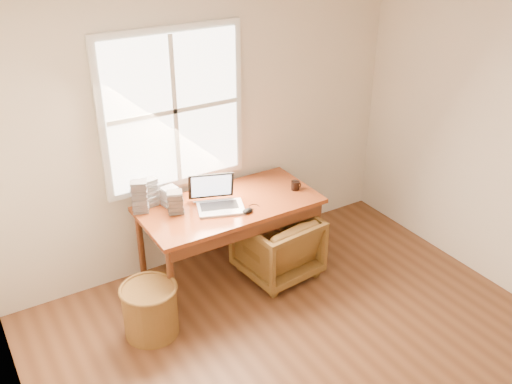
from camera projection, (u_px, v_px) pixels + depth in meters
room_shell at (351, 232)px, 3.56m from camera, size 4.04×4.54×2.64m
desk at (229, 205)px, 5.08m from camera, size 1.60×0.80×0.04m
armchair at (277, 245)px, 5.27m from camera, size 0.72×0.73×0.61m
wicker_stool at (150, 311)px, 4.58m from camera, size 0.46×0.46×0.44m
laptop at (220, 194)px, 4.90m from camera, size 0.52×0.53×0.30m
mouse at (248, 211)px, 4.91m from camera, size 0.12×0.09×0.04m
coffee_mug at (295, 185)px, 5.28m from camera, size 0.10×0.10×0.09m
cd_stack_a at (149, 192)px, 4.98m from camera, size 0.15×0.14×0.26m
cd_stack_b at (175, 203)px, 4.87m from camera, size 0.16×0.15×0.20m
cd_stack_c at (139, 196)px, 4.87m from camera, size 0.16×0.15×0.29m
cd_stack_d at (170, 197)px, 5.00m from camera, size 0.15×0.14×0.17m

